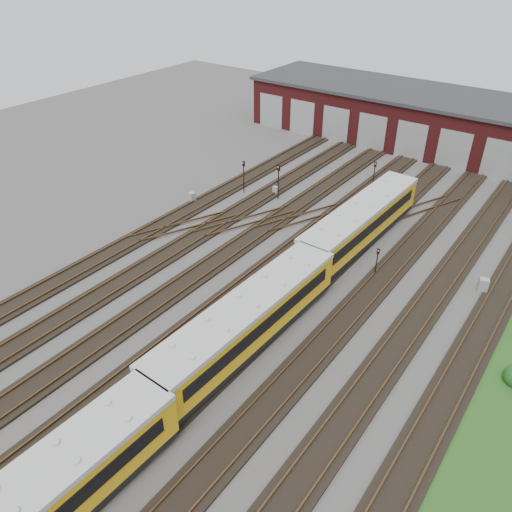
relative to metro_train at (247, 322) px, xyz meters
The scene contains 13 objects.
ground 4.19m from the metro_train, 123.14° to the left, with size 120.00×120.00×0.00m, color #464341.
track_network 4.66m from the metro_train, 120.70° to the left, with size 30.40×70.00×0.33m.
maintenance_shed 43.10m from the metro_train, 92.67° to the left, with size 51.00×12.50×6.35m.
metro_train is the anchor object (origin of this frame).
signal_mast_0 22.97m from the metro_train, 128.11° to the left, with size 0.29×0.27×3.45m.
signal_mast_1 21.70m from the metro_train, 118.99° to the left, with size 0.29×0.27×3.64m.
signal_mast_2 26.70m from the metro_train, 97.86° to the left, with size 0.29×0.28×3.18m.
signal_mast_3 12.74m from the metro_train, 75.10° to the left, with size 0.24×0.22×2.48m.
relay_cabinet_0 21.61m from the metro_train, 142.04° to the left, with size 0.62×0.52×1.04m, color #96999B.
relay_cabinet_1 22.77m from the metro_train, 119.91° to the left, with size 0.51×0.43×0.85m, color #96999B.
relay_cabinet_2 12.93m from the metro_train, 98.69° to the left, with size 0.60×0.50×1.00m, color #96999B.
relay_cabinet_3 25.73m from the metro_train, 90.72° to the left, with size 0.65×0.55×1.09m, color #96999B.
relay_cabinet_4 18.58m from the metro_train, 54.80° to the left, with size 0.69×0.57×1.15m, color #96999B.
Camera 1 is at (16.83, -22.24, 22.71)m, focal length 35.00 mm.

